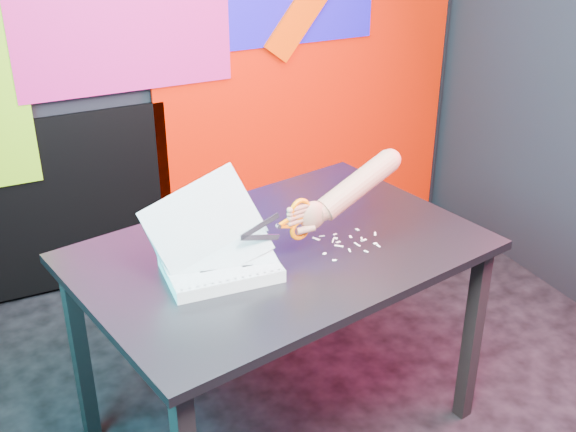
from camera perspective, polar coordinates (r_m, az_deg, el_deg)
room at (r=1.98m, az=4.29°, el=10.74°), size 3.01×3.01×2.71m
backdrop at (r=3.41m, az=-7.31°, el=10.60°), size 2.88×0.05×2.08m
work_table at (r=2.38m, az=-0.64°, el=-4.25°), size 1.42×1.09×0.75m
printout_stack at (r=2.20m, az=-5.44°, el=-3.82°), size 0.39×0.26×0.32m
scissors at (r=2.22m, az=0.59°, el=-0.38°), size 0.25×0.05×0.14m
hand_forearm at (r=2.32m, az=4.95°, el=2.10°), size 0.43×0.12×0.20m
paper_clippings at (r=2.38m, az=4.72°, el=-2.05°), size 0.23×0.17×0.00m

